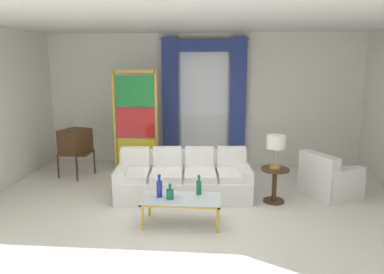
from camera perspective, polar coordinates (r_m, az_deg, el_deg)
ground_plane at (r=6.01m, az=-0.20°, el=-11.61°), size 16.00×16.00×0.00m
wall_rear at (r=8.62m, az=1.60°, el=5.81°), size 8.00×0.12×3.00m
ceiling_slab at (r=6.36m, az=0.45°, el=17.48°), size 8.00×7.60×0.04m
curtained_window at (r=8.43m, az=1.87°, el=7.33°), size 2.00×0.17×2.70m
couch_white_long at (r=6.63m, az=-1.32°, el=-6.55°), size 2.41×1.13×0.86m
coffee_table at (r=5.48m, az=-1.65°, el=-9.79°), size 1.15×0.57×0.41m
bottle_blue_decanter at (r=5.57m, az=1.08°, el=-7.68°), size 0.08×0.08×0.30m
bottle_crystal_tall at (r=5.48m, az=-5.07°, el=-7.83°), size 0.08×0.08×0.35m
bottle_amber_squat at (r=5.42m, az=-3.42°, el=-8.69°), size 0.11×0.11×0.23m
vintage_tv at (r=8.01m, az=-17.62°, el=-0.77°), size 0.67×0.72×1.35m
armchair_white at (r=7.06m, az=20.32°, el=-6.30°), size 1.11×1.10×0.80m
stained_glass_divider at (r=7.91m, az=-8.72°, el=1.93°), size 0.95×0.05×2.20m
peacock_figurine at (r=7.58m, az=-6.82°, el=-4.96°), size 0.44×0.60×0.50m
round_side_table at (r=6.48m, az=12.63°, el=-6.80°), size 0.48×0.48×0.59m
table_lamp_brass at (r=6.30m, az=12.90°, el=-0.98°), size 0.32×0.32×0.57m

